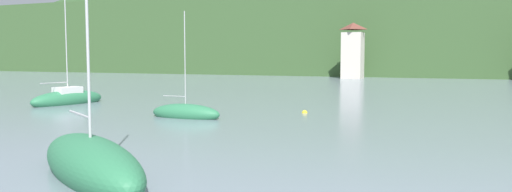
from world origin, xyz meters
name	(u,v)px	position (x,y,z in m)	size (l,w,h in m)	color
wooded_hillside	(350,43)	(-18.76, 154.48, 7.46)	(352.00, 47.75, 46.53)	#38562D
shore_building_west	(353,51)	(-10.70, 120.54, 4.98)	(3.79, 3.87, 10.23)	beige
sailboat_mid_2	(91,164)	(-2.99, 43.33, 0.43)	(8.10, 6.28, 10.35)	#2D754C
sailboat_mid_3	(186,113)	(-8.46, 58.35, 0.30)	(5.07, 1.55, 7.40)	#2D754C
sailboat_mid_5	(68,99)	(-22.65, 62.43, 0.44)	(2.87, 7.25, 10.11)	#2D754C
mooring_buoy_mid	(305,113)	(-2.00, 64.10, 0.00)	(0.41, 0.41, 0.41)	yellow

